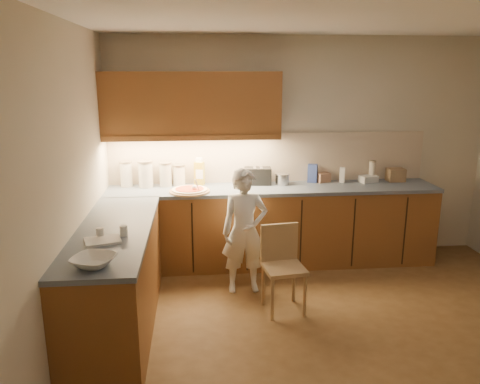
{
  "coord_description": "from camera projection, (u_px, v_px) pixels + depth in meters",
  "views": [
    {
      "loc": [
        -1.24,
        -3.42,
        2.2
      ],
      "look_at": [
        -0.8,
        1.2,
        1.0
      ],
      "focal_mm": 35.0,
      "sensor_mm": 36.0,
      "label": 1
    }
  ],
  "objects": [
    {
      "name": "room",
      "position": [
        360.0,
        143.0,
        3.54
      ],
      "size": [
        4.54,
        4.5,
        2.62
      ],
      "color": "brown",
      "rests_on": "ground"
    },
    {
      "name": "l_counter",
      "position": [
        228.0,
        240.0,
        4.96
      ],
      "size": [
        3.77,
        2.62,
        0.92
      ],
      "color": "brown",
      "rests_on": "ground"
    },
    {
      "name": "backsplash",
      "position": [
        269.0,
        157.0,
        5.54
      ],
      "size": [
        3.75,
        0.02,
        0.58
      ],
      "primitive_type": "cube",
      "color": "beige",
      "rests_on": "l_counter"
    },
    {
      "name": "upper_cabinets",
      "position": [
        192.0,
        104.0,
        5.14
      ],
      "size": [
        1.95,
        0.36,
        0.73
      ],
      "color": "brown",
      "rests_on": "ground"
    },
    {
      "name": "pizza_on_board",
      "position": [
        190.0,
        190.0,
        5.1
      ],
      "size": [
        0.44,
        0.44,
        0.18
      ],
      "rotation": [
        0.0,
        0.0,
        -0.21
      ],
      "color": "tan",
      "rests_on": "l_counter"
    },
    {
      "name": "child",
      "position": [
        245.0,
        231.0,
        4.71
      ],
      "size": [
        0.48,
        0.32,
        1.28
      ],
      "primitive_type": "imported",
      "rotation": [
        0.0,
        0.0,
        0.04
      ],
      "color": "white",
      "rests_on": "ground"
    },
    {
      "name": "wooden_chair",
      "position": [
        282.0,
        261.0,
        4.39
      ],
      "size": [
        0.41,
        0.41,
        0.81
      ],
      "rotation": [
        0.0,
        0.0,
        0.13
      ],
      "color": "tan",
      "rests_on": "ground"
    },
    {
      "name": "mixing_bowl",
      "position": [
        94.0,
        261.0,
        3.17
      ],
      "size": [
        0.36,
        0.36,
        0.07
      ],
      "primitive_type": "imported",
      "rotation": [
        0.0,
        0.0,
        -0.36
      ],
      "color": "white",
      "rests_on": "l_counter"
    },
    {
      "name": "canister_a",
      "position": [
        126.0,
        174.0,
        5.33
      ],
      "size": [
        0.15,
        0.15,
        0.29
      ],
      "rotation": [
        0.0,
        0.0,
        -0.39
      ],
      "color": "silver",
      "rests_on": "l_counter"
    },
    {
      "name": "canister_b",
      "position": [
        146.0,
        174.0,
        5.3
      ],
      "size": [
        0.17,
        0.17,
        0.3
      ],
      "rotation": [
        0.0,
        0.0,
        0.28
      ],
      "color": "silver",
      "rests_on": "l_counter"
    },
    {
      "name": "canister_c",
      "position": [
        166.0,
        174.0,
        5.34
      ],
      "size": [
        0.15,
        0.15,
        0.28
      ],
      "rotation": [
        0.0,
        0.0,
        -0.16
      ],
      "color": "beige",
      "rests_on": "l_counter"
    },
    {
      "name": "canister_d",
      "position": [
        179.0,
        175.0,
        5.39
      ],
      "size": [
        0.15,
        0.15,
        0.24
      ],
      "rotation": [
        0.0,
        0.0,
        0.1
      ],
      "color": "white",
      "rests_on": "l_counter"
    },
    {
      "name": "oil_jug",
      "position": [
        199.0,
        173.0,
        5.4
      ],
      "size": [
        0.13,
        0.11,
        0.32
      ],
      "rotation": [
        0.0,
        0.0,
        -0.36
      ],
      "color": "gold",
      "rests_on": "l_counter"
    },
    {
      "name": "toaster",
      "position": [
        258.0,
        176.0,
        5.44
      ],
      "size": [
        0.32,
        0.2,
        0.2
      ],
      "rotation": [
        0.0,
        0.0,
        -0.07
      ],
      "color": "black",
      "rests_on": "l_counter"
    },
    {
      "name": "steel_pot",
      "position": [
        282.0,
        179.0,
        5.44
      ],
      "size": [
        0.17,
        0.17,
        0.13
      ],
      "color": "#ACACB1",
      "rests_on": "l_counter"
    },
    {
      "name": "blue_box",
      "position": [
        313.0,
        173.0,
        5.54
      ],
      "size": [
        0.13,
        0.11,
        0.22
      ],
      "primitive_type": "cube",
      "rotation": [
        0.0,
        0.0,
        -0.38
      ],
      "color": "#324696",
      "rests_on": "l_counter"
    },
    {
      "name": "card_box_a",
      "position": [
        323.0,
        177.0,
        5.56
      ],
      "size": [
        0.18,
        0.16,
        0.11
      ],
      "primitive_type": "cube",
      "rotation": [
        0.0,
        0.0,
        0.36
      ],
      "color": "tan",
      "rests_on": "l_counter"
    },
    {
      "name": "white_bottle",
      "position": [
        342.0,
        175.0,
        5.54
      ],
      "size": [
        0.08,
        0.08,
        0.18
      ],
      "primitive_type": "cube",
      "rotation": [
        0.0,
        0.0,
        -0.39
      ],
      "color": "silver",
      "rests_on": "l_counter"
    },
    {
      "name": "flat_pack",
      "position": [
        368.0,
        179.0,
        5.56
      ],
      "size": [
        0.23,
        0.19,
        0.08
      ],
      "primitive_type": "cube",
      "rotation": [
        0.0,
        0.0,
        0.26
      ],
      "color": "silver",
      "rests_on": "l_counter"
    },
    {
      "name": "tall_jar",
      "position": [
        372.0,
        171.0,
        5.58
      ],
      "size": [
        0.08,
        0.08,
        0.25
      ],
      "rotation": [
        0.0,
        0.0,
        -0.1
      ],
      "color": "silver",
      "rests_on": "l_counter"
    },
    {
      "name": "card_box_b",
      "position": [
        396.0,
        175.0,
        5.6
      ],
      "size": [
        0.2,
        0.16,
        0.15
      ],
      "primitive_type": "cube",
      "rotation": [
        0.0,
        0.0,
        0.02
      ],
      "color": "#957450",
      "rests_on": "l_counter"
    },
    {
      "name": "dough_cloth",
      "position": [
        103.0,
        241.0,
        3.62
      ],
      "size": [
        0.32,
        0.28,
        0.02
      ],
      "primitive_type": "cube",
      "rotation": [
        0.0,
        0.0,
        0.31
      ],
      "color": "silver",
      "rests_on": "l_counter"
    },
    {
      "name": "spice_jar_a",
      "position": [
        100.0,
        233.0,
        3.71
      ],
      "size": [
        0.08,
        0.08,
        0.08
      ],
      "primitive_type": "cylinder",
      "rotation": [
        0.0,
        0.0,
        -0.39
      ],
      "color": "silver",
      "rests_on": "l_counter"
    },
    {
      "name": "spice_jar_b",
      "position": [
        124.0,
        231.0,
        3.75
      ],
      "size": [
        0.07,
        0.07,
        0.08
      ],
      "primitive_type": "cylinder",
      "rotation": [
        0.0,
        0.0,
        0.16
      ],
      "color": "silver",
      "rests_on": "l_counter"
    }
  ]
}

